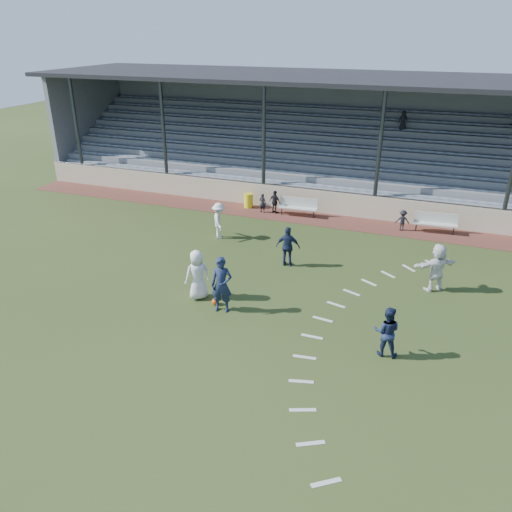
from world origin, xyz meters
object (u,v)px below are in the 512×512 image
(trash_bin, at_px, (249,200))
(football, at_px, (215,302))
(player_navy_lead, at_px, (222,285))
(bench_left, at_px, (299,205))
(bench_right, at_px, (436,221))
(player_white_lead, at_px, (197,275))

(trash_bin, distance_m, football, 10.54)
(trash_bin, xyz_separation_m, player_navy_lead, (3.10, -10.46, 0.60))
(bench_left, relative_size, bench_right, 1.00)
(bench_right, distance_m, trash_bin, 9.68)
(football, distance_m, player_navy_lead, 1.01)
(bench_right, relative_size, player_white_lead, 1.09)
(bench_left, xyz_separation_m, trash_bin, (-2.90, 0.31, -0.18))
(bench_left, height_order, trash_bin, bench_left)
(trash_bin, height_order, player_navy_lead, player_navy_lead)
(trash_bin, bearing_deg, bench_left, -6.06)
(bench_left, height_order, football, bench_left)
(bench_left, bearing_deg, trash_bin, 170.13)
(football, bearing_deg, trash_bin, 104.86)
(player_white_lead, bearing_deg, bench_left, -140.58)
(bench_right, bearing_deg, player_white_lead, -133.64)
(bench_right, height_order, player_navy_lead, player_navy_lead)
(bench_left, bearing_deg, football, -94.98)
(bench_right, xyz_separation_m, football, (-6.97, -9.96, -0.46))
(bench_left, height_order, player_white_lead, player_white_lead)
(player_white_lead, bearing_deg, trash_bin, -123.80)
(bench_right, distance_m, football, 12.17)
(football, bearing_deg, player_navy_lead, -33.77)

